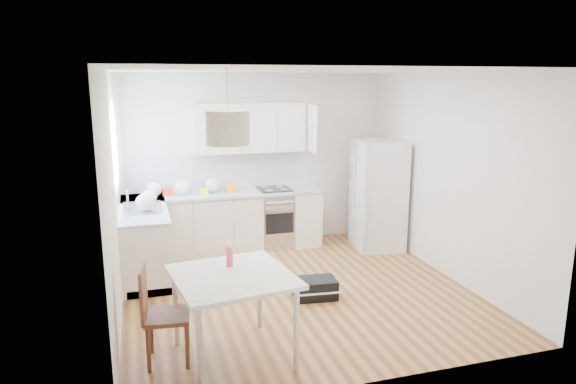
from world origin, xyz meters
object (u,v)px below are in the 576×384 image
Objects in this scene: dining_chair at (167,314)px; gym_bag at (315,288)px; dining_table at (233,284)px; refrigerator at (378,194)px.

gym_bag is at bearing 34.60° from dining_chair.
dining_table is 1.25× the size of dining_chair.
gym_bag is at bearing 33.55° from dining_table.
gym_bag is at bearing -127.32° from refrigerator.
refrigerator is 3.29× the size of gym_bag.
refrigerator is 1.41× the size of dining_table.
dining_chair is at bearing -135.10° from refrigerator.
dining_chair reaches higher than gym_bag.
dining_chair reaches higher than dining_table.
dining_table is at bearing -3.06° from dining_chair.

